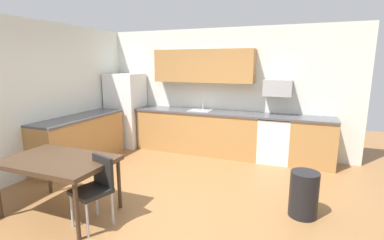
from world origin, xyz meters
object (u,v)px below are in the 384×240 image
Objects in this scene: dining_table at (58,163)px; trash_bin at (304,194)px; refrigerator at (126,110)px; oven_range at (274,139)px; chair_near_table at (96,185)px; microwave at (278,88)px.

dining_table is 3.20m from trash_bin.
refrigerator reaches higher than dining_table.
oven_range reaches higher than trash_bin.
dining_table is at bearing 176.70° from chair_near_table.
oven_range is 3.96m from dining_table.
microwave is at bearing 2.98° from refrigerator.
chair_near_table is at bearing -61.78° from refrigerator.
refrigerator reaches higher than microwave.
trash_bin is (4.03, -1.97, -0.56)m from refrigerator.
dining_table is 2.33× the size of trash_bin.
microwave is 4.11m from dining_table.
refrigerator is 3.18× the size of microwave.
chair_near_table reaches higher than trash_bin.
refrigerator is 3.48m from oven_range.
refrigerator is 2.86× the size of trash_bin.
microwave is at bearing 61.29° from chair_near_table.
chair_near_table reaches higher than dining_table.
refrigerator is 1.89× the size of oven_range.
oven_range is 2.14m from trash_bin.
oven_range is at bearing 52.47° from dining_table.
refrigerator is 1.23× the size of dining_table.
oven_range is 0.65× the size of dining_table.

